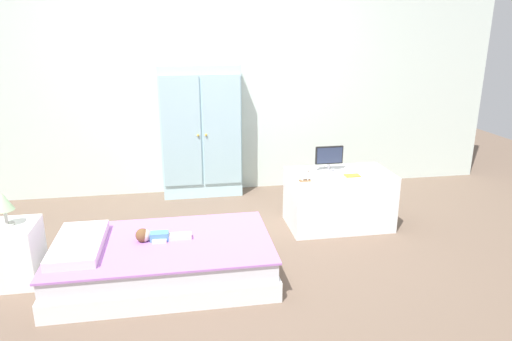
{
  "coord_description": "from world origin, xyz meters",
  "views": [
    {
      "loc": [
        -0.31,
        -3.33,
        1.72
      ],
      "look_at": [
        0.3,
        0.29,
        0.59
      ],
      "focal_mm": 32.25,
      "sensor_mm": 36.0,
      "label": 1
    }
  ],
  "objects": [
    {
      "name": "book_orange",
      "position": [
        1.14,
        0.25,
        0.51
      ],
      "size": [
        0.13,
        0.08,
        0.01
      ],
      "primitive_type": "cube",
      "color": "orange",
      "rests_on": "tv_stand"
    },
    {
      "name": "rocking_horse_toy",
      "position": [
        0.71,
        0.19,
        0.56
      ],
      "size": [
        0.1,
        0.04,
        0.12
      ],
      "color": "#8E6642",
      "rests_on": "tv_stand"
    },
    {
      "name": "doll",
      "position": [
        -0.53,
        -0.29,
        0.32
      ],
      "size": [
        0.39,
        0.13,
        0.1
      ],
      "color": "#4C84C6",
      "rests_on": "bed"
    },
    {
      "name": "back_wall",
      "position": [
        0.0,
        1.57,
        1.35
      ],
      "size": [
        6.4,
        0.05,
        2.7
      ],
      "primitive_type": "cube",
      "color": "silver",
      "rests_on": "ground_plane"
    },
    {
      "name": "wardrobe",
      "position": [
        -0.09,
        1.4,
        0.69
      ],
      "size": [
        0.83,
        0.29,
        1.38
      ],
      "color": "silver",
      "rests_on": "ground_plane"
    },
    {
      "name": "tv_monitor",
      "position": [
        1.0,
        0.46,
        0.63
      ],
      "size": [
        0.25,
        0.1,
        0.22
      ],
      "color": "#99999E",
      "rests_on": "tv_stand"
    },
    {
      "name": "bed",
      "position": [
        -0.47,
        -0.32,
        0.14
      ],
      "size": [
        1.53,
        0.89,
        0.29
      ],
      "color": "white",
      "rests_on": "ground_plane"
    },
    {
      "name": "nightstand",
      "position": [
        -1.51,
        -0.18,
        0.22
      ],
      "size": [
        0.36,
        0.36,
        0.43
      ],
      "primitive_type": "cube",
      "color": "white",
      "rests_on": "ground_plane"
    },
    {
      "name": "pillow",
      "position": [
        -1.03,
        -0.32,
        0.32
      ],
      "size": [
        0.32,
        0.64,
        0.06
      ],
      "primitive_type": "cube",
      "color": "silver",
      "rests_on": "bed"
    },
    {
      "name": "ground_plane",
      "position": [
        0.0,
        0.0,
        -0.01
      ],
      "size": [
        10.0,
        10.0,
        0.02
      ],
      "primitive_type": "cube",
      "color": "brown"
    },
    {
      "name": "tv_stand",
      "position": [
        1.07,
        0.37,
        0.25
      ],
      "size": [
        0.91,
        0.52,
        0.5
      ],
      "primitive_type": "cube",
      "color": "white",
      "rests_on": "ground_plane"
    },
    {
      "name": "table_lamp",
      "position": [
        -1.51,
        -0.18,
        0.59
      ],
      "size": [
        0.13,
        0.13,
        0.24
      ],
      "color": "#B7B2AD",
      "rests_on": "nightstand"
    }
  ]
}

